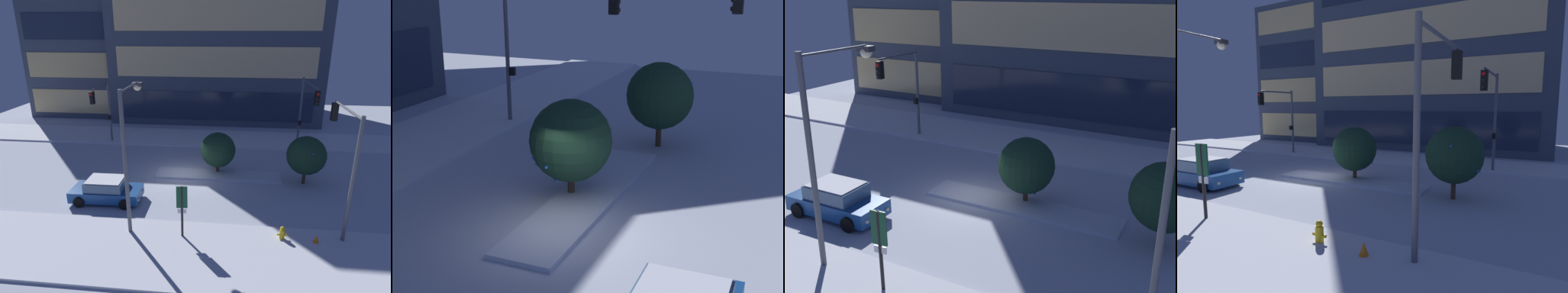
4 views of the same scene
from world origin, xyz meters
The scene contains 5 objects.
ground centered at (0.00, 0.00, 0.00)m, with size 52.00×52.00×0.00m, color silver.
median_strip centered at (2.47, 0.27, 0.07)m, with size 9.00×1.80×0.14m, color silver.
traffic_light_corner_far_right centered at (9.27, 4.96, 4.40)m, with size 0.32×5.42×6.35m.
decorated_tree_median centered at (2.44, 0.83, 1.83)m, with size 2.56×2.56×3.11m.
decorated_tree_left_of_median centered at (8.45, -0.29, 2.06)m, with size 2.64×2.64×3.39m.
Camera 2 is at (-12.34, -5.90, 6.93)m, focal length 51.16 mm.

